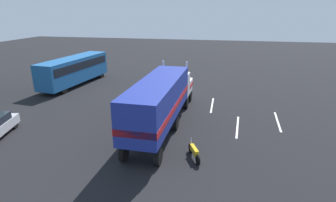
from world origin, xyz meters
name	(u,v)px	position (x,y,z in m)	size (l,w,h in m)	color
ground_plane	(178,101)	(0.00, 0.00, 0.00)	(120.00, 120.00, 0.00)	black
lane_stripe_near	(212,105)	(-0.43, -3.50, 0.01)	(4.40, 0.16, 0.01)	silver
lane_stripe_mid	(237,127)	(-5.28, -5.79, 0.01)	(4.40, 0.16, 0.01)	silver
lane_stripe_far	(278,121)	(-3.47, -9.14, 0.01)	(4.40, 0.16, 0.01)	silver
semi_truck	(162,97)	(-6.66, 0.09, 2.52)	(14.23, 2.95, 4.50)	silver
person_bystander	(132,121)	(-7.92, 2.21, 0.89)	(0.39, 0.48, 1.63)	black
parked_bus	(74,68)	(3.82, 13.63, 2.07)	(11.21, 3.69, 3.40)	#1E5999
motorcycle	(194,152)	(-10.90, -2.93, 0.48)	(1.96, 0.97, 1.12)	black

